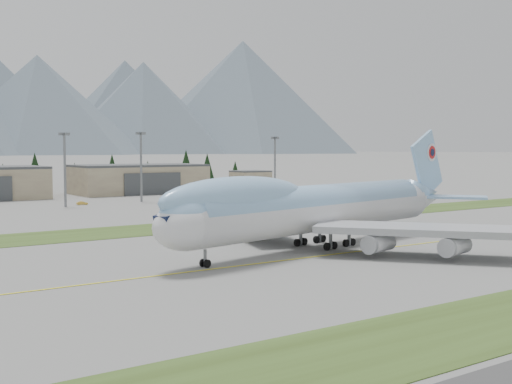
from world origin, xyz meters
TOP-DOWN VIEW (x-y plane):
  - ground at (0.00, 0.00)m, footprint 7000.00×7000.00m
  - grass_strip_near at (0.00, -38.00)m, footprint 400.00×14.00m
  - grass_strip_far at (0.00, 45.00)m, footprint 400.00×18.00m
  - taxiway_line_main at (0.00, 0.00)m, footprint 400.00×0.40m
  - boeing_747_freighter at (14.41, 7.24)m, footprint 78.36×65.88m
  - hangar_right at (45.00, 149.90)m, footprint 48.00×26.60m
  - control_shed at (95.00, 148.00)m, footprint 14.00×12.00m
  - floodlight_masts at (16.71, 110.23)m, footprint 128.43×9.85m
  - service_vehicle_b at (9.52, 110.08)m, footprint 3.39×1.42m
  - service_vehicle_c at (64.40, 133.71)m, footprint 2.09×4.43m

SIDE VIEW (x-z plane):
  - ground at x=0.00m, z-range 0.00..0.00m
  - grass_strip_near at x=0.00m, z-range -0.04..0.04m
  - grass_strip_far at x=0.00m, z-range -0.04..0.04m
  - taxiway_line_main at x=0.00m, z-range -0.01..0.01m
  - service_vehicle_b at x=9.52m, z-range -0.55..0.55m
  - service_vehicle_c at x=64.40m, z-range -0.62..0.62m
  - control_shed at x=95.00m, z-range 0.00..7.60m
  - hangar_right at x=45.00m, z-range -0.01..10.79m
  - boeing_747_freighter at x=14.41m, z-range -3.50..17.06m
  - floodlight_masts at x=16.71m, z-range 4.08..25.94m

